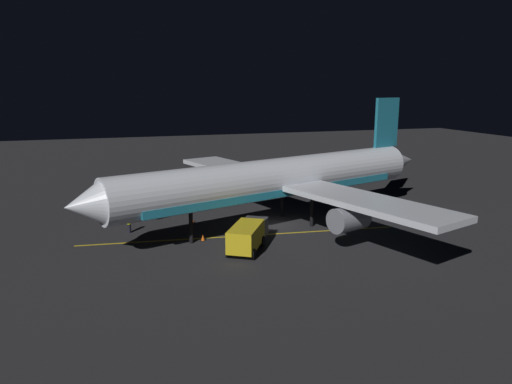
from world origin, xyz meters
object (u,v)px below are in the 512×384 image
at_px(traffic_cone_near_right, 238,246).
at_px(traffic_cone_far, 160,214).
at_px(ground_crew_worker, 129,224).
at_px(traffic_cone_under_wing, 192,220).
at_px(airliner, 281,180).
at_px(baggage_truck, 144,202).
at_px(traffic_cone_near_left, 203,238).
at_px(catering_truck, 248,236).

distance_m(traffic_cone_near_right, traffic_cone_far, 13.43).
height_order(ground_crew_worker, traffic_cone_under_wing, ground_crew_worker).
bearing_deg(traffic_cone_under_wing, traffic_cone_near_right, -165.75).
relative_size(airliner, traffic_cone_under_wing, 72.16).
height_order(baggage_truck, traffic_cone_near_left, baggage_truck).
xyz_separation_m(traffic_cone_near_left, traffic_cone_far, (9.32, 2.75, 0.00)).
relative_size(traffic_cone_near_right, traffic_cone_under_wing, 1.00).
bearing_deg(traffic_cone_far, airliner, -120.46).
bearing_deg(traffic_cone_far, baggage_truck, 39.07).
height_order(ground_crew_worker, traffic_cone_far, ground_crew_worker).
xyz_separation_m(traffic_cone_under_wing, traffic_cone_far, (3.45, 2.81, 0.00)).
relative_size(traffic_cone_under_wing, traffic_cone_far, 1.00).
bearing_deg(traffic_cone_under_wing, baggage_truck, 39.14).
bearing_deg(traffic_cone_near_right, baggage_truck, 24.84).
xyz_separation_m(ground_crew_worker, traffic_cone_near_right, (-7.49, -8.48, -0.64)).
xyz_separation_m(traffic_cone_near_right, traffic_cone_under_wing, (8.98, 2.28, 0.00)).
bearing_deg(baggage_truck, traffic_cone_far, -140.93).
distance_m(baggage_truck, ground_crew_worker, 7.09).
bearing_deg(traffic_cone_near_left, traffic_cone_under_wing, -0.65).
distance_m(airliner, catering_truck, 8.67).
xyz_separation_m(baggage_truck, ground_crew_worker, (-6.84, 1.84, -0.29)).
bearing_deg(traffic_cone_near_left, baggage_truck, 20.92).
height_order(traffic_cone_near_right, traffic_cone_under_wing, same).
xyz_separation_m(airliner, traffic_cone_under_wing, (3.07, 8.28, -4.27)).
bearing_deg(airliner, traffic_cone_far, 59.54).
bearing_deg(traffic_cone_near_right, airliner, -45.48).
height_order(airliner, ground_crew_worker, airliner).
height_order(traffic_cone_near_left, traffic_cone_far, same).
xyz_separation_m(airliner, traffic_cone_near_right, (-5.90, 6.00, -4.27)).
relative_size(catering_truck, traffic_cone_under_wing, 12.03).
relative_size(airliner, catering_truck, 6.00).
bearing_deg(baggage_truck, traffic_cone_near_right, -155.16).
xyz_separation_m(airliner, traffic_cone_near_left, (-2.79, 8.35, -4.27)).
bearing_deg(traffic_cone_near_right, traffic_cone_near_left, 37.01).
relative_size(catering_truck, ground_crew_worker, 3.80).
xyz_separation_m(catering_truck, traffic_cone_far, (12.65, 5.94, -0.94)).
distance_m(ground_crew_worker, traffic_cone_under_wing, 6.41).
distance_m(airliner, traffic_cone_far, 13.56).
bearing_deg(traffic_cone_near_left, traffic_cone_far, 16.42).
xyz_separation_m(ground_crew_worker, traffic_cone_far, (4.94, -3.38, -0.64)).
distance_m(airliner, traffic_cone_near_left, 9.79).
bearing_deg(traffic_cone_under_wing, catering_truck, -161.21).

